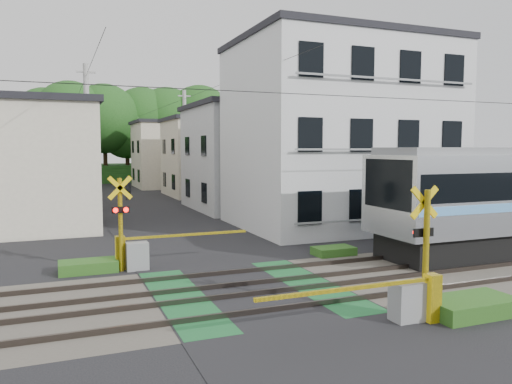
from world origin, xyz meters
name	(u,v)px	position (x,y,z in m)	size (l,w,h in m)	color
ground	(248,291)	(0.00, 0.00, 0.00)	(120.00, 120.00, 0.00)	black
track_bed	(248,290)	(0.00, 0.00, 0.04)	(120.00, 120.00, 0.14)	#47423A
crossing_signal_near	(412,291)	(2.59, -3.65, 0.71)	(4.74, 0.65, 3.09)	yellow
crossing_signal_far	(134,248)	(-2.59, 3.65, 0.71)	(4.74, 0.65, 3.09)	yellow
apartment_block	(338,134)	(8.50, 9.49, 4.66)	(10.20, 8.36, 9.30)	silver
houses_row	(129,158)	(0.25, 25.92, 3.24)	(22.07, 31.35, 6.80)	beige
tree_hill	(105,131)	(0.45, 48.16, 6.00)	(40.00, 13.27, 11.68)	#204E1A
catenary	(425,156)	(6.00, 0.03, 3.70)	(60.00, 5.04, 7.00)	#2D2D33
utility_poles	(115,146)	(-1.05, 23.01, 4.08)	(7.90, 42.00, 8.00)	#A5A5A0
pedestrian	(128,188)	(0.17, 26.58, 0.91)	(0.66, 0.43, 1.82)	#272930
weed_patches	(306,279)	(1.76, -0.09, 0.18)	(10.25, 8.80, 0.40)	#2D5E1E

